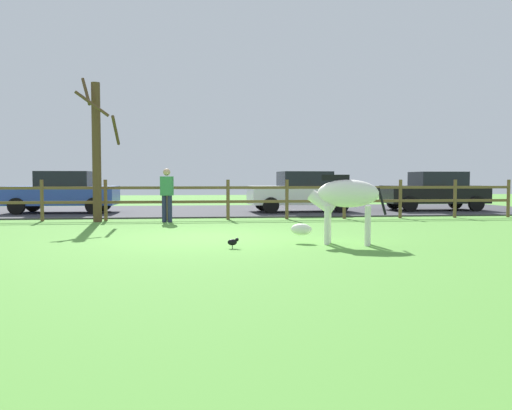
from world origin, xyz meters
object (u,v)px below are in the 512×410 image
Objects in this scene: parked_car_black at (435,191)px; bare_tree at (97,149)px; crow_on_grass at (233,242)px; parked_car_blue at (63,192)px; visitor_near_fence at (167,193)px; zebra at (344,199)px; parked_car_white at (302,191)px.

bare_tree is at bearing -163.94° from parked_car_black.
parked_car_black is (8.85, 10.05, 0.72)m from crow_on_grass.
parked_car_blue is 1.00× the size of parked_car_black.
zebra is at bearing -55.41° from visitor_near_fence.
crow_on_grass is (-2.27, -0.39, -0.80)m from zebra.
bare_tree is 1.10× the size of parked_car_black.
bare_tree is 20.52× the size of crow_on_grass.
parked_car_black is at bearing 2.94° from parked_car_white.
parked_car_white is 2.50× the size of visitor_near_fence.
crow_on_grass is 0.05× the size of parked_car_white.
bare_tree is 4.41m from parked_car_blue.
zebra is at bearing -96.20° from parked_car_white.
visitor_near_fence is at bearing -159.14° from parked_car_black.
parked_car_black is (14.62, -0.04, 0.00)m from parked_car_blue.
parked_car_white reaches higher than zebra.
parked_car_blue reaches higher than crow_on_grass.
crow_on_grass is at bearing -60.24° from parked_car_blue.
parked_car_white is (-5.56, -0.29, 0.00)m from parked_car_black.
parked_car_blue is 5.78m from visitor_near_fence.
parked_car_blue is at bearing 129.63° from zebra.
visitor_near_fence is at bearing -143.00° from parked_car_white.
crow_on_grass is at bearing -108.59° from parked_car_white.
parked_car_blue and parked_car_black have the same top height.
zebra is (6.04, -6.03, -1.32)m from bare_tree.
zebra is 0.46× the size of parked_car_black.
crow_on_grass is at bearing -170.31° from zebra.
parked_car_black is at bearing 20.86° from visitor_near_fence.
parked_car_white is at bearing -2.08° from parked_car_blue.
visitor_near_fence is (4.13, -4.04, 0.06)m from parked_car_blue.
bare_tree is at bearing -61.48° from parked_car_blue.
parked_car_blue and parked_car_white have the same top height.
parked_car_blue is at bearing 119.76° from crow_on_grass.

